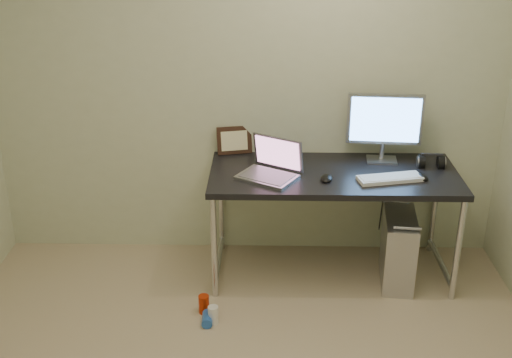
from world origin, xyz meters
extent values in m
cube|color=beige|center=(0.00, 1.75, 1.25)|extent=(3.50, 0.02, 2.50)
cube|color=black|center=(0.57, 1.40, 0.73)|extent=(1.61, 0.71, 0.04)
cylinder|color=silver|center=(-0.19, 1.08, 0.35)|extent=(0.04, 0.04, 0.71)
cylinder|color=silver|center=(-0.19, 1.71, 0.35)|extent=(0.04, 0.04, 0.71)
cylinder|color=silver|center=(1.34, 1.08, 0.35)|extent=(0.04, 0.04, 0.71)
cylinder|color=silver|center=(1.34, 1.71, 0.35)|extent=(0.04, 0.04, 0.71)
cylinder|color=silver|center=(-0.19, 1.40, 0.08)|extent=(0.04, 0.63, 0.04)
cylinder|color=silver|center=(1.34, 1.40, 0.08)|extent=(0.04, 0.63, 0.04)
cube|color=silver|center=(1.02, 1.30, 0.24)|extent=(0.25, 0.48, 0.48)
cylinder|color=#9FA0A5|center=(1.02, 1.11, 0.50)|extent=(0.17, 0.04, 0.02)
cylinder|color=#9FA0A5|center=(1.02, 1.49, 0.50)|extent=(0.17, 0.04, 0.02)
cylinder|color=black|center=(0.97, 1.70, 0.40)|extent=(0.01, 0.16, 0.69)
cylinder|color=black|center=(1.06, 1.68, 0.38)|extent=(0.02, 0.11, 0.71)
cylinder|color=#B32707|center=(-0.25, 0.90, 0.06)|extent=(0.09, 0.09, 0.12)
cylinder|color=white|center=(-0.18, 0.79, 0.06)|extent=(0.07, 0.07, 0.12)
cylinder|color=blue|center=(-0.22, 0.78, 0.03)|extent=(0.07, 0.12, 0.07)
cube|color=#9FA0A5|center=(0.14, 1.29, 0.76)|extent=(0.43, 0.39, 0.02)
cube|color=slate|center=(0.14, 1.29, 0.77)|extent=(0.37, 0.33, 0.00)
cube|color=gray|center=(0.21, 1.41, 0.88)|extent=(0.33, 0.22, 0.23)
cube|color=#764860|center=(0.21, 1.40, 0.88)|extent=(0.29, 0.19, 0.19)
cube|color=#9FA0A5|center=(0.92, 1.60, 0.76)|extent=(0.21, 0.16, 0.01)
cylinder|color=#9FA0A5|center=(0.92, 1.62, 0.82)|extent=(0.03, 0.03, 0.11)
cube|color=#9FA0A5|center=(0.92, 1.61, 1.04)|extent=(0.50, 0.07, 0.34)
cube|color=#5797ED|center=(0.92, 1.59, 1.04)|extent=(0.45, 0.04, 0.30)
cube|color=white|center=(0.92, 1.27, 0.76)|extent=(0.43, 0.22, 0.02)
ellipsoid|color=black|center=(1.12, 1.30, 0.77)|extent=(0.09, 0.12, 0.04)
ellipsoid|color=black|center=(0.52, 1.27, 0.77)|extent=(0.09, 0.13, 0.04)
cylinder|color=black|center=(1.16, 1.51, 0.78)|extent=(0.05, 0.11, 0.10)
cylinder|color=black|center=(1.29, 1.51, 0.78)|extent=(0.05, 0.11, 0.10)
cube|color=black|center=(1.22, 1.51, 0.84)|extent=(0.14, 0.03, 0.01)
cube|color=black|center=(-0.09, 1.72, 0.85)|extent=(0.25, 0.12, 0.19)
cylinder|color=silver|center=(0.17, 1.70, 0.79)|extent=(0.01, 0.01, 0.09)
cylinder|color=white|center=(0.17, 1.70, 0.85)|extent=(0.04, 0.04, 0.04)
camera|label=1|loc=(0.15, -2.44, 2.37)|focal=45.00mm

